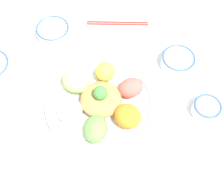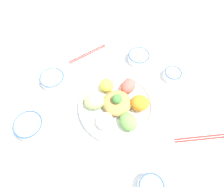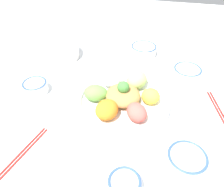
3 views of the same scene
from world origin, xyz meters
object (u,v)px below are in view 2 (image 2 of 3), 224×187
Objects in this scene: sauce_bowl_red at (172,74)px; chopsticks_pair_near at (202,138)px; rice_bowl_plain at (52,79)px; sauce_bowl_far at (139,57)px; serving_spoon_main at (202,84)px; chopsticks_pair_far at (88,53)px; sauce_bowl_dark at (29,126)px; serving_spoon_extra at (116,34)px; rice_bowl_blue at (151,187)px; salad_platter at (117,105)px.

sauce_bowl_red reaches higher than chopsticks_pair_near.
sauce_bowl_far is at bearing -92.82° from rice_bowl_plain.
rice_bowl_plain is at bearing 51.00° from serving_spoon_main.
sauce_bowl_dark is at bearing -150.93° from chopsticks_pair_far.
sauce_bowl_dark is at bearing 134.34° from serving_spoon_extra.
sauce_bowl_red is at bearing -37.90° from rice_bowl_blue.
sauce_bowl_red is at bearing -79.16° from salad_platter.
serving_spoon_main is (-0.08, -0.11, -0.02)m from sauce_bowl_red.
salad_platter is 2.72× the size of serving_spoon_main.
rice_bowl_blue is 0.80× the size of rice_bowl_plain.
rice_bowl_plain is 0.42m from sauce_bowl_far.
sauce_bowl_far is at bearing 25.37° from serving_spoon_main.
rice_bowl_blue is (-0.39, 0.30, 0.00)m from sauce_bowl_red.
salad_platter is 0.28m from sauce_bowl_far.
serving_spoon_extra is at bearing 13.44° from serving_spoon_main.
sauce_bowl_dark is 0.58m from sauce_bowl_far.
sauce_bowl_dark reaches higher than rice_bowl_blue.
sauce_bowl_far is 0.32m from serving_spoon_main.
sauce_bowl_dark reaches higher than rice_bowl_plain.
rice_bowl_plain is 1.06× the size of sauce_bowl_far.
sauce_bowl_dark is 0.98× the size of serving_spoon_main.
sauce_bowl_red is 0.55m from rice_bowl_plain.
chopsticks_pair_far is (0.33, 0.03, -0.02)m from salad_platter.
rice_bowl_plain is at bearing 72.00° from sauce_bowl_red.
serving_spoon_main is at bearing -93.65° from salad_platter.
salad_platter is 0.41m from serving_spoon_main.
sauce_bowl_far is 0.80× the size of serving_spoon_extra.
sauce_bowl_far is 0.88× the size of serving_spoon_main.
salad_platter is 0.32m from rice_bowl_plain.
sauce_bowl_red is at bearing -145.54° from sauce_bowl_far.
rice_bowl_plain is at bearing 87.18° from sauce_bowl_far.
rice_bowl_plain is (0.17, 0.53, -0.00)m from sauce_bowl_red.
serving_spoon_extra is (0.35, 0.14, -0.02)m from sauce_bowl_red.
sauce_bowl_red reaches higher than serving_spoon_extra.
salad_platter is 3.62× the size of rice_bowl_blue.
sauce_bowl_dark reaches higher than sauce_bowl_far.
sauce_bowl_red reaches higher than sauce_bowl_far.
chopsticks_pair_near is 0.66m from serving_spoon_extra.
serving_spoon_extra is (0.37, -0.51, -0.02)m from sauce_bowl_dark.
chopsticks_pair_far is at bearing -48.08° from sauce_bowl_dark.
salad_platter is at bearing -97.58° from chopsticks_pair_far.
serving_spoon_extra is (0.41, -0.15, -0.03)m from salad_platter.
serving_spoon_extra is at bearing 22.53° from sauce_bowl_red.
rice_bowl_plain is at bearing -165.40° from chopsticks_pair_far.
rice_bowl_blue reaches higher than sauce_bowl_red.
sauce_bowl_far is (0.15, 0.10, -0.00)m from sauce_bowl_red.
sauce_bowl_far reaches higher than serving_spoon_main.
sauce_bowl_dark is at bearing 68.11° from serving_spoon_main.
sauce_bowl_far is (-0.02, -0.42, 0.00)m from rice_bowl_plain.
sauce_bowl_red is at bearing -108.00° from rice_bowl_plain.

